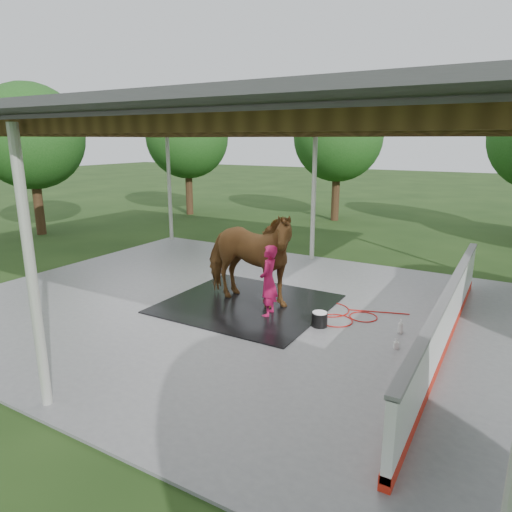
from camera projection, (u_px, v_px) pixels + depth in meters
The scene contains 12 objects.
ground at pixel (230, 306), 10.44m from camera, with size 100.00×100.00×0.00m, color #1E3814.
concrete_slab at pixel (230, 305), 10.43m from camera, with size 12.00×10.00×0.05m, color slate.
pavilion_structure at pixel (227, 126), 9.45m from camera, with size 12.60×10.60×4.05m.
dasher_board at pixel (447, 320), 8.05m from camera, with size 0.16×8.00×1.15m.
tree_belt at pixel (261, 135), 10.10m from camera, with size 28.00×28.00×5.80m.
rubber_mat at pixel (247, 304), 10.38m from camera, with size 3.52×3.30×0.03m, color black.
horse at pixel (247, 257), 10.11m from camera, with size 1.17×2.56×2.16m, color brown.
handler at pixel (268, 281), 9.54m from camera, with size 0.56×0.37×1.53m, color #B21249.
wash_bucket at pixel (320, 319), 9.13m from camera, with size 0.32×0.32×0.30m.
soap_bottle_a at pixel (400, 326), 8.80m from camera, with size 0.11×0.11×0.28m, color silver.
soap_bottle_b at pixel (396, 344), 8.16m from camera, with size 0.09×0.09×0.19m, color #338CD8.
hose_coil at pixel (338, 314), 9.78m from camera, with size 2.10×1.49×0.02m.
Camera 1 is at (5.46, -8.19, 3.70)m, focal length 32.00 mm.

